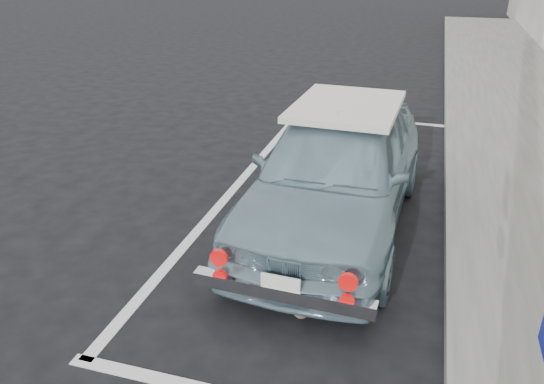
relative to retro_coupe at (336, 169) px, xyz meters
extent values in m
plane|color=black|center=(-0.56, -2.29, -0.70)|extent=(80.00, 80.00, 0.00)
cube|color=silver|center=(-0.06, 4.21, -0.70)|extent=(3.00, 0.12, 0.01)
cube|color=silver|center=(-1.46, 0.71, -0.70)|extent=(0.12, 7.00, 0.01)
imported|color=#7596A5|center=(0.00, 0.00, -0.01)|extent=(1.79, 4.12, 1.38)
cube|color=silver|center=(0.02, 0.41, 0.61)|extent=(1.20, 1.59, 0.07)
cube|color=silver|center=(-0.08, -1.98, -0.32)|extent=(1.56, 0.18, 0.12)
cube|color=white|center=(-0.08, -2.02, -0.22)|extent=(0.33, 0.03, 0.17)
cylinder|color=red|center=(-0.62, -1.99, -0.08)|extent=(0.15, 0.05, 0.15)
cylinder|color=red|center=(0.46, -2.03, -0.08)|extent=(0.15, 0.05, 0.15)
cylinder|color=red|center=(-0.62, -1.99, -0.26)|extent=(0.12, 0.04, 0.12)
cylinder|color=red|center=(0.46, -2.03, -0.26)|extent=(0.12, 0.04, 0.12)
ellipsoid|color=#7A685D|center=(0.04, -1.73, -0.60)|extent=(0.22, 0.31, 0.18)
sphere|color=#7A685D|center=(0.05, -1.86, -0.54)|extent=(0.11, 0.11, 0.11)
cone|color=#7A685D|center=(0.02, -1.86, -0.49)|extent=(0.04, 0.04, 0.04)
cone|color=#7A685D|center=(0.08, -1.85, -0.49)|extent=(0.04, 0.04, 0.04)
cylinder|color=#7A685D|center=(0.06, -1.58, -0.66)|extent=(0.12, 0.18, 0.03)
camera|label=1|loc=(0.86, -5.44, 2.26)|focal=35.00mm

